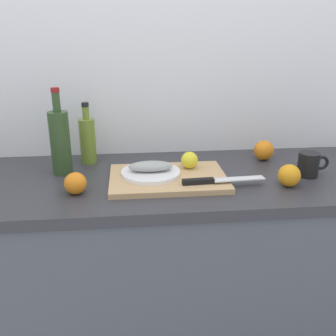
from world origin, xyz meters
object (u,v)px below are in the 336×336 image
object	(u,v)px
orange_0	(289,175)
olive_oil_bottle	(88,140)
fish_fillet	(151,166)
chef_knife	(213,180)
coffee_mug_2	(309,164)
wine_bottle	(60,141)
white_plate	(151,173)
cutting_board	(168,178)
lemon_0	(190,160)

from	to	relation	value
orange_0	olive_oil_bottle	bearing A→B (deg)	155.69
fish_fillet	chef_knife	distance (m)	0.23
orange_0	coffee_mug_2	bearing A→B (deg)	37.79
coffee_mug_2	orange_0	xyz separation A→B (m)	(-0.11, -0.09, -0.01)
orange_0	wine_bottle	bearing A→B (deg)	165.37
white_plate	orange_0	world-z (taller)	orange_0
chef_knife	wine_bottle	size ratio (longest dim) A/B	0.90
cutting_board	coffee_mug_2	xyz separation A→B (m)	(0.53, -0.00, 0.04)
lemon_0	olive_oil_bottle	size ratio (longest dim) A/B	0.26
fish_fillet	olive_oil_bottle	bearing A→B (deg)	137.83
wine_bottle	coffee_mug_2	distance (m)	0.93
white_plate	fish_fillet	world-z (taller)	fish_fillet
coffee_mug_2	cutting_board	bearing A→B (deg)	179.83
olive_oil_bottle	orange_0	bearing A→B (deg)	-24.31
chef_knife	olive_oil_bottle	distance (m)	0.55
chef_knife	olive_oil_bottle	xyz separation A→B (m)	(-0.45, 0.32, 0.07)
cutting_board	wine_bottle	size ratio (longest dim) A/B	1.29
olive_oil_bottle	white_plate	bearing A→B (deg)	-42.17
orange_0	white_plate	bearing A→B (deg)	167.48
white_plate	coffee_mug_2	bearing A→B (deg)	-1.78
white_plate	olive_oil_bottle	xyz separation A→B (m)	(-0.24, 0.22, 0.07)
cutting_board	wine_bottle	xyz separation A→B (m)	(-0.39, 0.12, 0.12)
fish_fillet	olive_oil_bottle	world-z (taller)	olive_oil_bottle
chef_knife	fish_fillet	bearing A→B (deg)	151.36
cutting_board	olive_oil_bottle	bearing A→B (deg)	142.13
lemon_0	coffee_mug_2	size ratio (longest dim) A/B	0.54
chef_knife	coffee_mug_2	world-z (taller)	coffee_mug_2
cutting_board	white_plate	bearing A→B (deg)	164.76
white_plate	wine_bottle	distance (m)	0.36
olive_oil_bottle	coffee_mug_2	bearing A→B (deg)	-15.90
fish_fillet	coffee_mug_2	xyz separation A→B (m)	(0.59, -0.02, -0.01)
white_plate	orange_0	bearing A→B (deg)	-12.52
fish_fillet	chef_knife	xyz separation A→B (m)	(0.21, -0.10, -0.02)
wine_bottle	coffee_mug_2	bearing A→B (deg)	-7.61
lemon_0	wine_bottle	xyz separation A→B (m)	(-0.48, 0.05, 0.08)
chef_knife	wine_bottle	bearing A→B (deg)	156.03
wine_bottle	coffee_mug_2	size ratio (longest dim) A/B	2.75
cutting_board	orange_0	world-z (taller)	orange_0
lemon_0	olive_oil_bottle	distance (m)	0.43
chef_knife	lemon_0	bearing A→B (deg)	107.26
fish_fillet	olive_oil_bottle	xyz separation A→B (m)	(-0.24, 0.22, 0.05)
cutting_board	olive_oil_bottle	world-z (taller)	olive_oil_bottle
lemon_0	cutting_board	bearing A→B (deg)	-140.82
cutting_board	lemon_0	xyz separation A→B (m)	(0.09, 0.07, 0.04)
white_plate	fish_fillet	distance (m)	0.03
cutting_board	coffee_mug_2	distance (m)	0.53
cutting_board	white_plate	distance (m)	0.07
olive_oil_bottle	chef_knife	bearing A→B (deg)	-35.21
cutting_board	chef_knife	world-z (taller)	chef_knife
cutting_board	coffee_mug_2	world-z (taller)	coffee_mug_2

